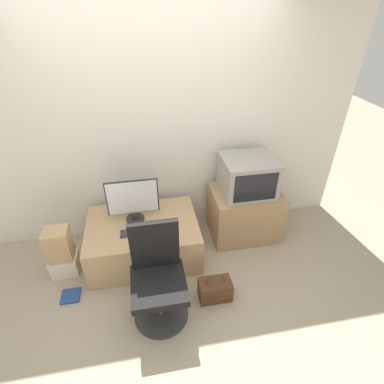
# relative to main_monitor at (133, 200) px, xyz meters

# --- Properties ---
(ground_plane) EXTENTS (12.00, 12.00, 0.00)m
(ground_plane) POSITION_rel_main_monitor_xyz_m (0.30, -0.90, -0.69)
(ground_plane) COLOR tan
(wall_back) EXTENTS (4.40, 0.05, 2.60)m
(wall_back) POSITION_rel_main_monitor_xyz_m (0.30, 0.42, 0.61)
(wall_back) COLOR silver
(wall_back) RESTS_ON ground_plane
(desk) EXTENTS (1.16, 0.82, 0.45)m
(desk) POSITION_rel_main_monitor_xyz_m (0.06, -0.09, -0.47)
(desk) COLOR tan
(desk) RESTS_ON ground_plane
(side_stand) EXTENTS (0.78, 0.56, 0.60)m
(side_stand) POSITION_rel_main_monitor_xyz_m (1.26, 0.07, -0.39)
(side_stand) COLOR #A37F56
(side_stand) RESTS_ON ground_plane
(main_monitor) EXTENTS (0.53, 0.19, 0.48)m
(main_monitor) POSITION_rel_main_monitor_xyz_m (0.00, 0.00, 0.00)
(main_monitor) COLOR #2D2D2D
(main_monitor) RESTS_ON desk
(keyboard) EXTENTS (0.33, 0.11, 0.01)m
(keyboard) POSITION_rel_main_monitor_xyz_m (0.01, -0.23, -0.24)
(keyboard) COLOR #2D2D2D
(keyboard) RESTS_ON desk
(mouse) EXTENTS (0.06, 0.04, 0.03)m
(mouse) POSITION_rel_main_monitor_xyz_m (0.23, -0.24, -0.23)
(mouse) COLOR black
(mouse) RESTS_ON desk
(crt_tv) EXTENTS (0.56, 0.50, 0.41)m
(crt_tv) POSITION_rel_main_monitor_xyz_m (1.25, 0.07, 0.12)
(crt_tv) COLOR gray
(crt_tv) RESTS_ON side_stand
(office_chair) EXTENTS (0.49, 0.49, 0.93)m
(office_chair) POSITION_rel_main_monitor_xyz_m (0.17, -0.82, -0.29)
(office_chair) COLOR #333333
(office_chair) RESTS_ON ground_plane
(cardboard_box_lower) EXTENTS (0.27, 0.23, 0.22)m
(cardboard_box_lower) POSITION_rel_main_monitor_xyz_m (-0.76, -0.19, -0.58)
(cardboard_box_lower) COLOR beige
(cardboard_box_lower) RESTS_ON ground_plane
(cardboard_box_upper) EXTENTS (0.23, 0.21, 0.35)m
(cardboard_box_upper) POSITION_rel_main_monitor_xyz_m (-0.76, -0.19, -0.30)
(cardboard_box_upper) COLOR tan
(cardboard_box_upper) RESTS_ON cardboard_box_lower
(handbag) EXTENTS (0.31, 0.18, 0.32)m
(handbag) POSITION_rel_main_monitor_xyz_m (0.69, -0.79, -0.58)
(handbag) COLOR #4C2D19
(handbag) RESTS_ON ground_plane
(book) EXTENTS (0.18, 0.17, 0.02)m
(book) POSITION_rel_main_monitor_xyz_m (-0.68, -0.53, -0.68)
(book) COLOR navy
(book) RESTS_ON ground_plane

